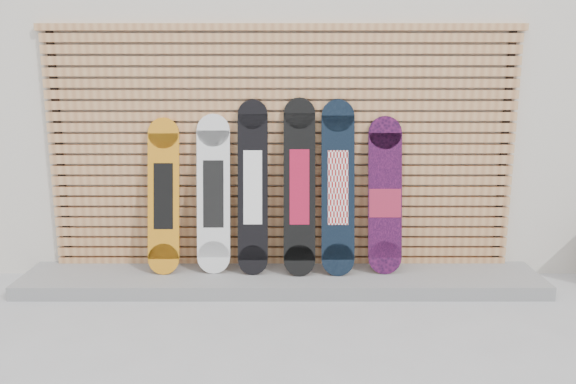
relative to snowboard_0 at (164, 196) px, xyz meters
name	(u,v)px	position (x,y,z in m)	size (l,w,h in m)	color
ground	(300,318)	(1.20, -0.79, -0.80)	(80.00, 80.00, 0.00)	#969699
building	(333,79)	(1.70, 2.71, 1.00)	(12.00, 5.00, 3.60)	beige
concrete_step	(282,280)	(1.05, -0.11, -0.74)	(4.60, 0.70, 0.12)	slate
slat_wall	(282,148)	(1.05, 0.18, 0.40)	(4.26, 0.08, 2.29)	#B97D4D
snowboard_0	(164,196)	(0.00, 0.00, 0.00)	(0.28, 0.31, 1.37)	orange
snowboard_1	(213,194)	(0.44, 0.01, 0.02)	(0.29, 0.28, 1.41)	silver
snowboard_2	(253,187)	(0.79, 0.00, 0.08)	(0.27, 0.32, 1.53)	black
snowboard_3	(299,187)	(1.21, -0.02, 0.09)	(0.28, 0.35, 1.55)	black
snowboard_4	(338,188)	(1.55, -0.02, 0.08)	(0.29, 0.34, 1.53)	black
snowboard_5	(385,196)	(1.97, 0.00, 0.00)	(0.30, 0.30, 1.39)	black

